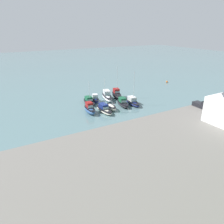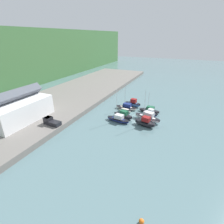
{
  "view_description": "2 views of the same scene",
  "coord_description": "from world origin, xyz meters",
  "px_view_note": "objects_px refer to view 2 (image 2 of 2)",
  "views": [
    {
      "loc": [
        28.29,
        51.36,
        21.09
      ],
      "look_at": [
        3.43,
        8.6,
        1.58
      ],
      "focal_mm": 35.0,
      "sensor_mm": 36.0,
      "label": 1
    },
    {
      "loc": [
        -49.69,
        -14.37,
        23.44
      ],
      "look_at": [
        -4.21,
        6.08,
        1.56
      ],
      "focal_mm": 28.0,
      "sensor_mm": 36.0,
      "label": 2
    }
  ],
  "objects_px": {
    "moored_boat_5": "(145,122)",
    "mooring_buoy_0": "(141,221)",
    "moored_boat_3": "(126,107)",
    "moored_boat_7": "(150,113)",
    "moored_boat_0": "(118,119)",
    "moored_boat_8": "(149,110)",
    "moored_boat_4": "(133,104)",
    "pickup_truck_0": "(51,122)",
    "moored_boat_2": "(125,110)",
    "moored_boat_6": "(147,117)",
    "moored_boat_1": "(123,115)"
  },
  "relations": [
    {
      "from": "moored_boat_5",
      "to": "mooring_buoy_0",
      "type": "relative_size",
      "value": 14.03
    },
    {
      "from": "moored_boat_3",
      "to": "moored_boat_7",
      "type": "bearing_deg",
      "value": -100.21
    },
    {
      "from": "moored_boat_0",
      "to": "mooring_buoy_0",
      "type": "height_order",
      "value": "moored_boat_0"
    },
    {
      "from": "moored_boat_3",
      "to": "moored_boat_8",
      "type": "relative_size",
      "value": 1.28
    },
    {
      "from": "moored_boat_4",
      "to": "moored_boat_5",
      "type": "distance_m",
      "value": 14.94
    },
    {
      "from": "moored_boat_4",
      "to": "pickup_truck_0",
      "type": "bearing_deg",
      "value": 153.54
    },
    {
      "from": "moored_boat_0",
      "to": "moored_boat_7",
      "type": "distance_m",
      "value": 11.16
    },
    {
      "from": "moored_boat_5",
      "to": "pickup_truck_0",
      "type": "distance_m",
      "value": 25.71
    },
    {
      "from": "moored_boat_2",
      "to": "moored_boat_4",
      "type": "xyz_separation_m",
      "value": [
        6.03,
        -0.78,
        0.35
      ]
    },
    {
      "from": "moored_boat_3",
      "to": "moored_boat_0",
      "type": "bearing_deg",
      "value": -173.23
    },
    {
      "from": "moored_boat_4",
      "to": "moored_boat_6",
      "type": "bearing_deg",
      "value": -136.59
    },
    {
      "from": "pickup_truck_0",
      "to": "moored_boat_4",
      "type": "bearing_deg",
      "value": -28.04
    },
    {
      "from": "moored_boat_3",
      "to": "moored_boat_7",
      "type": "relative_size",
      "value": 1.75
    },
    {
      "from": "moored_boat_0",
      "to": "moored_boat_1",
      "type": "distance_m",
      "value": 3.06
    },
    {
      "from": "moored_boat_1",
      "to": "moored_boat_5",
      "type": "distance_m",
      "value": 7.87
    },
    {
      "from": "moored_boat_5",
      "to": "moored_boat_8",
      "type": "relative_size",
      "value": 1.46
    },
    {
      "from": "moored_boat_5",
      "to": "pickup_truck_0",
      "type": "xyz_separation_m",
      "value": [
        -12.23,
        22.58,
        1.23
      ]
    },
    {
      "from": "moored_boat_4",
      "to": "moored_boat_8",
      "type": "distance_m",
      "value": 7.28
    },
    {
      "from": "moored_boat_4",
      "to": "moored_boat_5",
      "type": "xyz_separation_m",
      "value": [
        -12.81,
        -7.68,
        0.02
      ]
    },
    {
      "from": "pickup_truck_0",
      "to": "mooring_buoy_0",
      "type": "relative_size",
      "value": 6.55
    },
    {
      "from": "moored_boat_3",
      "to": "moored_boat_4",
      "type": "bearing_deg",
      "value": -17.95
    },
    {
      "from": "moored_boat_2",
      "to": "pickup_truck_0",
      "type": "xyz_separation_m",
      "value": [
        -19.0,
        14.13,
        1.6
      ]
    },
    {
      "from": "moored_boat_4",
      "to": "mooring_buoy_0",
      "type": "relative_size",
      "value": 7.97
    },
    {
      "from": "moored_boat_6",
      "to": "moored_boat_8",
      "type": "xyz_separation_m",
      "value": [
        6.4,
        0.84,
        -0.31
      ]
    },
    {
      "from": "moored_boat_0",
      "to": "moored_boat_3",
      "type": "distance_m",
      "value": 9.87
    },
    {
      "from": "moored_boat_1",
      "to": "moored_boat_2",
      "type": "relative_size",
      "value": 1.42
    },
    {
      "from": "moored_boat_0",
      "to": "mooring_buoy_0",
      "type": "distance_m",
      "value": 30.81
    },
    {
      "from": "moored_boat_3",
      "to": "moored_boat_2",
      "type": "bearing_deg",
      "value": -169.21
    },
    {
      "from": "moored_boat_7",
      "to": "moored_boat_8",
      "type": "relative_size",
      "value": 0.73
    },
    {
      "from": "moored_boat_1",
      "to": "moored_boat_8",
      "type": "bearing_deg",
      "value": -29.03
    },
    {
      "from": "moored_boat_6",
      "to": "pickup_truck_0",
      "type": "xyz_separation_m",
      "value": [
        -15.78,
        22.43,
        1.25
      ]
    },
    {
      "from": "moored_boat_0",
      "to": "pickup_truck_0",
      "type": "relative_size",
      "value": 2.01
    },
    {
      "from": "moored_boat_6",
      "to": "moored_boat_7",
      "type": "bearing_deg",
      "value": 17.54
    },
    {
      "from": "moored_boat_4",
      "to": "mooring_buoy_0",
      "type": "xyz_separation_m",
      "value": [
        -40.51,
        -14.36,
        -0.7
      ]
    },
    {
      "from": "moored_boat_0",
      "to": "moored_boat_8",
      "type": "height_order",
      "value": "moored_boat_0"
    },
    {
      "from": "moored_boat_2",
      "to": "moored_boat_8",
      "type": "xyz_separation_m",
      "value": [
        3.18,
        -7.46,
        0.04
      ]
    },
    {
      "from": "moored_boat_1",
      "to": "moored_boat_5",
      "type": "height_order",
      "value": "moored_boat_5"
    },
    {
      "from": "moored_boat_4",
      "to": "pickup_truck_0",
      "type": "relative_size",
      "value": 1.22
    },
    {
      "from": "moored_boat_2",
      "to": "moored_boat_5",
      "type": "distance_m",
      "value": 10.84
    },
    {
      "from": "moored_boat_0",
      "to": "moored_boat_2",
      "type": "bearing_deg",
      "value": 11.44
    },
    {
      "from": "moored_boat_0",
      "to": "moored_boat_4",
      "type": "height_order",
      "value": "moored_boat_0"
    },
    {
      "from": "moored_boat_3",
      "to": "moored_boat_8",
      "type": "height_order",
      "value": "moored_boat_3"
    },
    {
      "from": "moored_boat_2",
      "to": "moored_boat_3",
      "type": "distance_m",
      "value": 2.52
    },
    {
      "from": "moored_boat_1",
      "to": "moored_boat_4",
      "type": "xyz_separation_m",
      "value": [
        10.33,
        0.22,
        0.2
      ]
    },
    {
      "from": "moored_boat_5",
      "to": "moored_boat_6",
      "type": "xyz_separation_m",
      "value": [
        3.55,
        0.15,
        -0.02
      ]
    },
    {
      "from": "moored_boat_2",
      "to": "moored_boat_8",
      "type": "relative_size",
      "value": 0.68
    },
    {
      "from": "moored_boat_1",
      "to": "moored_boat_0",
      "type": "bearing_deg",
      "value": -175.99
    },
    {
      "from": "moored_boat_6",
      "to": "mooring_buoy_0",
      "type": "relative_size",
      "value": 11.9
    },
    {
      "from": "moored_boat_0",
      "to": "moored_boat_7",
      "type": "bearing_deg",
      "value": -36.4
    },
    {
      "from": "moored_boat_6",
      "to": "moored_boat_7",
      "type": "xyz_separation_m",
      "value": [
        4.01,
        0.07,
        -0.25
      ]
    }
  ]
}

